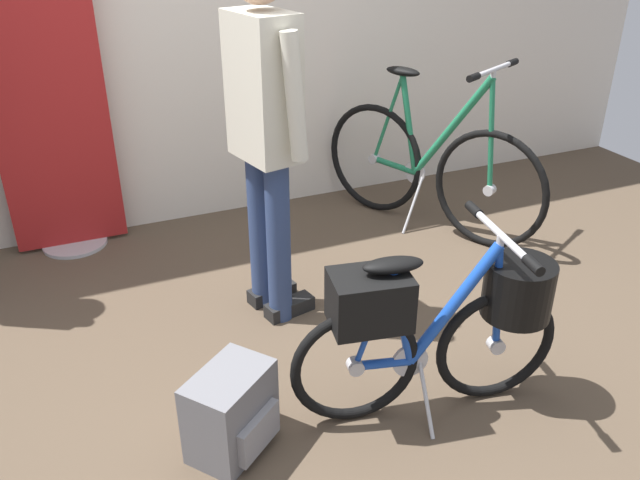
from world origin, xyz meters
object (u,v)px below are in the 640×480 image
object	(u,v)px
display_bike_left	(429,167)
folding_bike_foreground	(442,319)
floor_banner_stand	(53,132)
visitor_near_wall	(265,126)
backpack_on_floor	(232,412)

from	to	relation	value
display_bike_left	folding_bike_foreground	bearing A→B (deg)	-120.24
floor_banner_stand	visitor_near_wall	xyz separation A→B (m)	(0.83, -1.09, 0.25)
floor_banner_stand	backpack_on_floor	size ratio (longest dim) A/B	4.07
display_bike_left	backpack_on_floor	xyz separation A→B (m)	(-1.61, -1.30, -0.22)
floor_banner_stand	visitor_near_wall	world-z (taller)	visitor_near_wall
folding_bike_foreground	backpack_on_floor	bearing A→B (deg)	172.92
floor_banner_stand	folding_bike_foreground	distance (m)	2.33
folding_bike_foreground	display_bike_left	distance (m)	1.62
visitor_near_wall	display_bike_left	bearing A→B (deg)	23.36
display_bike_left	visitor_near_wall	distance (m)	1.39
floor_banner_stand	visitor_near_wall	size ratio (longest dim) A/B	0.94
folding_bike_foreground	display_bike_left	world-z (taller)	display_bike_left
display_bike_left	visitor_near_wall	size ratio (longest dim) A/B	0.82
display_bike_left	floor_banner_stand	bearing A→B (deg)	163.78
floor_banner_stand	backpack_on_floor	xyz separation A→B (m)	(0.40, -1.89, -0.52)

